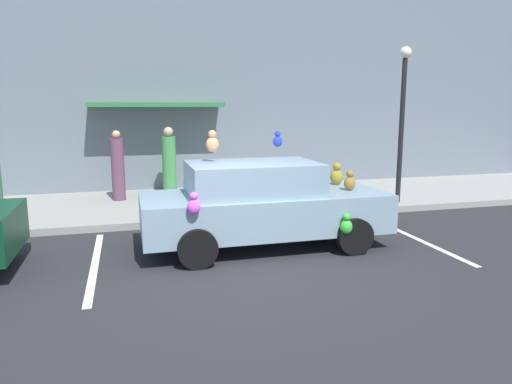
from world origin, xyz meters
The scene contains 10 objects.
ground_plane centered at (0.00, 0.00, 0.00)m, with size 60.00×60.00×0.00m, color #262628.
sidewalk centered at (0.00, 5.00, 0.07)m, with size 24.00×4.00×0.15m, color gray.
storefront_building centered at (-0.01, 7.14, 3.19)m, with size 24.00×1.25×6.40m.
parking_stripe_front centered at (3.72, 1.00, 0.00)m, with size 0.12×3.60×0.01m, color silver.
parking_stripe_rear centered at (-2.18, 1.00, 0.00)m, with size 0.12×3.60×0.01m, color silver.
plush_covered_car centered at (0.71, 1.21, 0.80)m, with size 4.36×1.99×2.11m.
teddy_bear_on_sidewalk centered at (0.15, 3.44, 0.53)m, with size 0.43×0.35×0.81m.
street_lamp_post centered at (4.90, 3.50, 2.46)m, with size 0.28×0.28×3.75m.
pedestrian_near_shopfront centered at (-1.83, 5.59, 0.97)m, with size 0.33×0.33×1.77m.
pedestrian_walking_past centered at (-0.50, 6.00, 1.00)m, with size 0.37×0.37×1.82m.
Camera 1 is at (-1.60, -6.77, 2.53)m, focal length 33.23 mm.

